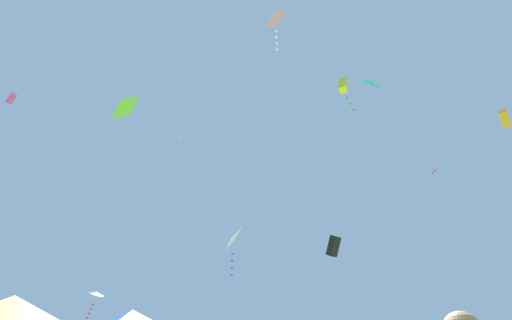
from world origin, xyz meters
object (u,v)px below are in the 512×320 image
(kite_yellow_diamond, at_px, (180,138))
(kite_pink_diamond, at_px, (275,20))
(kite_black_box, at_px, (334,246))
(kite_cyan_diamond, at_px, (373,82))
(kite_magenta_box, at_px, (12,98))
(kite_orange_box, at_px, (505,118))
(canopy_tent_yellow, at_px, (9,316))
(kite_lime_diamond, at_px, (124,107))
(kite_white_diamond, at_px, (232,240))
(kite_red_diamond, at_px, (433,172))
(kite_black_delta, at_px, (96,294))
(kite_yellow_box, at_px, (344,86))

(kite_yellow_diamond, relative_size, kite_pink_diamond, 0.38)
(kite_black_box, bearing_deg, kite_cyan_diamond, -76.09)
(kite_magenta_box, bearing_deg, kite_orange_box, 9.33)
(canopy_tent_yellow, relative_size, kite_lime_diamond, 2.89)
(canopy_tent_yellow, distance_m, kite_magenta_box, 14.03)
(kite_white_diamond, relative_size, kite_red_diamond, 5.29)
(kite_black_delta, bearing_deg, kite_white_diamond, -23.96)
(kite_magenta_box, xyz_separation_m, kite_cyan_diamond, (18.09, -2.30, -1.87))
(kite_magenta_box, relative_size, kite_black_box, 0.62)
(kite_white_diamond, relative_size, kite_orange_box, 2.79)
(kite_black_delta, bearing_deg, kite_pink_diamond, -53.96)
(canopy_tent_yellow, xyz_separation_m, kite_magenta_box, (-6.62, 4.58, 11.49))
(kite_yellow_box, distance_m, kite_orange_box, 9.85)
(kite_white_diamond, distance_m, kite_magenta_box, 16.10)
(canopy_tent_yellow, relative_size, kite_cyan_diamond, 3.75)
(kite_black_delta, distance_m, kite_black_box, 21.83)
(kite_pink_diamond, bearing_deg, kite_orange_box, 32.02)
(kite_yellow_diamond, bearing_deg, kite_lime_diamond, -91.90)
(canopy_tent_yellow, height_order, kite_orange_box, kite_orange_box)
(kite_yellow_diamond, height_order, kite_red_diamond, kite_yellow_diamond)
(kite_orange_box, xyz_separation_m, kite_yellow_diamond, (-22.26, 7.92, 4.69))
(kite_red_diamond, bearing_deg, kite_yellow_diamond, 179.96)
(kite_cyan_diamond, height_order, kite_yellow_diamond, kite_yellow_diamond)
(kite_black_delta, bearing_deg, kite_yellow_box, -32.55)
(kite_orange_box, height_order, kite_cyan_diamond, kite_orange_box)
(kite_pink_diamond, relative_size, kite_lime_diamond, 1.61)
(kite_orange_box, relative_size, kite_cyan_diamond, 1.27)
(kite_white_diamond, bearing_deg, kite_lime_diamond, -119.53)
(kite_white_diamond, bearing_deg, canopy_tent_yellow, -103.93)
(kite_lime_diamond, bearing_deg, kite_orange_box, 6.62)
(kite_yellow_box, bearing_deg, kite_pink_diamond, -117.92)
(kite_cyan_diamond, bearing_deg, kite_yellow_box, 87.49)
(canopy_tent_yellow, distance_m, kite_yellow_box, 21.00)
(kite_white_diamond, height_order, kite_pink_diamond, kite_pink_diamond)
(kite_red_diamond, bearing_deg, kite_black_box, -138.20)
(canopy_tent_yellow, distance_m, kite_lime_diamond, 13.89)
(canopy_tent_yellow, height_order, kite_yellow_box, kite_yellow_box)
(kite_white_diamond, xyz_separation_m, kite_black_box, (6.01, -7.68, -2.98))
(kite_lime_diamond, bearing_deg, kite_cyan_diamond, -18.28)
(kite_black_delta, xyz_separation_m, kite_black_box, (17.65, -12.85, -0.38))
(kite_yellow_box, bearing_deg, canopy_tent_yellow, -143.30)
(kite_pink_diamond, bearing_deg, kite_yellow_diamond, 116.88)
(kite_cyan_diamond, bearing_deg, kite_black_delta, 135.40)
(kite_pink_diamond, xyz_separation_m, kite_black_delta, (-15.04, 20.67, -6.90))
(kite_yellow_box, relative_size, kite_yellow_diamond, 3.91)
(kite_magenta_box, xyz_separation_m, kite_yellow_diamond, (5.58, 12.50, 5.57))
(kite_cyan_diamond, height_order, kite_black_delta, kite_cyan_diamond)
(kite_cyan_diamond, xyz_separation_m, kite_yellow_diamond, (-12.51, 14.79, 7.44))
(kite_lime_diamond, height_order, kite_black_box, kite_lime_diamond)
(kite_black_delta, height_order, kite_lime_diamond, kite_lime_diamond)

